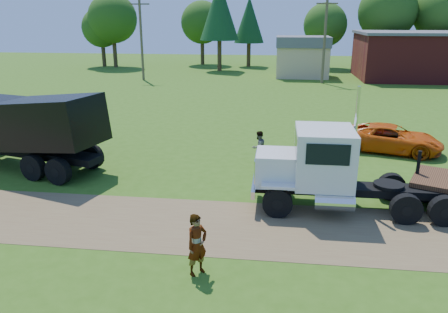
# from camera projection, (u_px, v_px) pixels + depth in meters

# --- Properties ---
(ground) EXTENTS (140.00, 140.00, 0.00)m
(ground) POSITION_uv_depth(u_px,v_px,m) (235.00, 227.00, 15.16)
(ground) COLOR #335A13
(ground) RESTS_ON ground
(dirt_track) EXTENTS (120.00, 4.20, 0.01)m
(dirt_track) POSITION_uv_depth(u_px,v_px,m) (235.00, 227.00, 15.15)
(dirt_track) COLOR brown
(dirt_track) RESTS_ON ground
(white_semi_tractor) EXTENTS (7.58, 2.73, 4.57)m
(white_semi_tractor) POSITION_uv_depth(u_px,v_px,m) (325.00, 169.00, 16.24)
(white_semi_tractor) COLOR black
(white_semi_tractor) RESTS_ON ground
(black_dump_truck) EXTENTS (8.77, 4.59, 3.72)m
(black_dump_truck) POSITION_uv_depth(u_px,v_px,m) (25.00, 127.00, 20.34)
(black_dump_truck) COLOR black
(black_dump_truck) RESTS_ON ground
(orange_pickup) EXTENTS (5.69, 3.78, 1.45)m
(orange_pickup) POSITION_uv_depth(u_px,v_px,m) (391.00, 138.00, 23.39)
(orange_pickup) COLOR #D35009
(orange_pickup) RESTS_ON ground
(spectator_a) EXTENTS (0.77, 0.78, 1.82)m
(spectator_a) POSITION_uv_depth(u_px,v_px,m) (197.00, 245.00, 12.17)
(spectator_a) COLOR #999999
(spectator_a) RESTS_ON ground
(spectator_b) EXTENTS (1.00, 1.00, 1.64)m
(spectator_b) POSITION_uv_depth(u_px,v_px,m) (259.00, 147.00, 21.47)
(spectator_b) COLOR #999999
(spectator_b) RESTS_ON ground
(brick_building) EXTENTS (15.40, 10.40, 5.30)m
(brick_building) POSITION_uv_depth(u_px,v_px,m) (426.00, 55.00, 50.00)
(brick_building) COLOR maroon
(brick_building) RESTS_ON ground
(tan_shed) EXTENTS (6.20, 5.40, 4.70)m
(tan_shed) POSITION_uv_depth(u_px,v_px,m) (302.00, 56.00, 51.71)
(tan_shed) COLOR tan
(tan_shed) RESTS_ON ground
(utility_poles) EXTENTS (42.20, 0.28, 9.00)m
(utility_poles) POSITION_uv_depth(u_px,v_px,m) (325.00, 38.00, 46.05)
(utility_poles) COLOR brown
(utility_poles) RESTS_ON ground
(tree_row) EXTENTS (58.61, 13.18, 11.44)m
(tree_row) POSITION_uv_depth(u_px,v_px,m) (303.00, 18.00, 58.71)
(tree_row) COLOR #3E2F19
(tree_row) RESTS_ON ground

